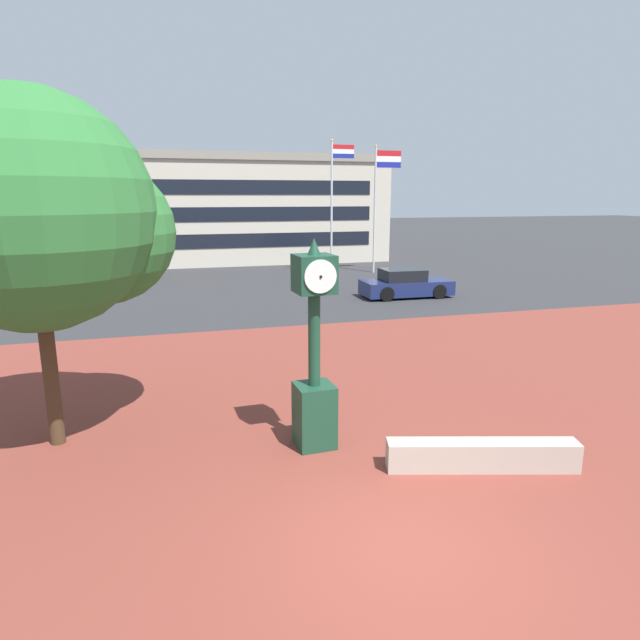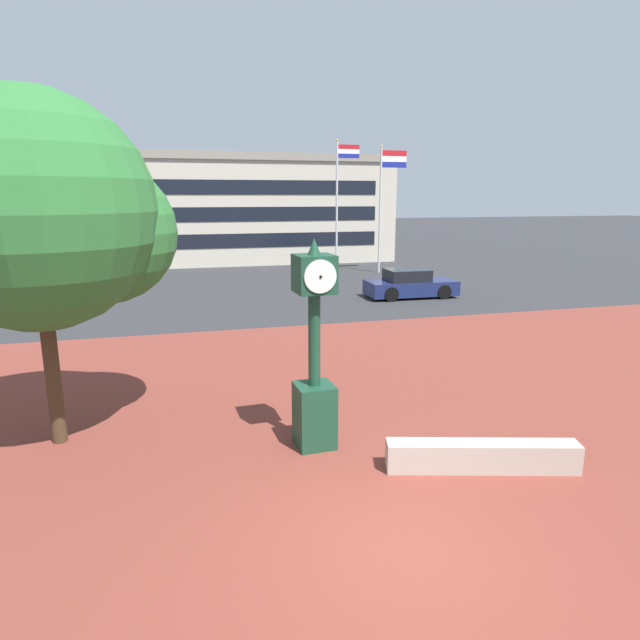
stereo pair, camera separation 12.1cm
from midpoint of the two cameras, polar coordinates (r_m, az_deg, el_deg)
The scene contains 9 objects.
ground_plane at distance 7.80m, azimuth 8.59°, elevation -22.58°, with size 200.00×200.00×0.00m, color #2D2D30.
plaza_brick_paving at distance 11.33m, azimuth -0.52°, elevation -10.54°, with size 44.00×16.58×0.01m, color brown.
planter_wall at distance 9.80m, azimuth 16.25°, elevation -13.44°, with size 3.20×0.40×0.50m, color #ADA393.
street_clock at distance 9.76m, azimuth -0.96°, elevation -4.44°, with size 0.71×0.78×3.81m.
plaza_tree at distance 10.73m, azimuth -26.83°, elevation 9.59°, with size 4.43×4.12×6.30m.
car_street_mid at distance 25.05m, azimuth 8.77°, elevation 3.68°, with size 4.07×1.89×1.28m.
flagpole_primary at distance 31.86m, azimuth 1.32°, elevation 12.58°, with size 1.39×0.14×7.58m.
flagpole_secondary at distance 32.77m, azimuth 6.00°, elevation 12.62°, with size 1.63×0.14×7.32m.
civic_building at distance 42.26m, azimuth -16.80°, elevation 11.13°, with size 31.58×13.97×7.20m.
Camera 1 is at (-2.81, -5.72, 4.51)m, focal length 30.60 mm.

